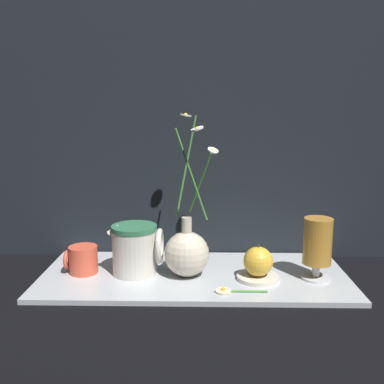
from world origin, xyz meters
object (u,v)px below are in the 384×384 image
object	(u,v)px
orange_fruit	(258,261)
yellow_mug	(82,260)
ceramic_pitcher	(136,247)
vase_with_flowers	(187,251)
tea_glass	(317,243)

from	to	relation	value
orange_fruit	yellow_mug	bearing A→B (deg)	175.63
ceramic_pitcher	orange_fruit	world-z (taller)	ceramic_pitcher
ceramic_pitcher	orange_fruit	bearing A→B (deg)	-7.17
vase_with_flowers	ceramic_pitcher	bearing A→B (deg)	173.08
ceramic_pitcher	orange_fruit	size ratio (longest dim) A/B	1.73
tea_glass	orange_fruit	world-z (taller)	tea_glass
vase_with_flowers	yellow_mug	distance (m)	0.27
vase_with_flowers	tea_glass	world-z (taller)	vase_with_flowers
vase_with_flowers	orange_fruit	size ratio (longest dim) A/B	5.00
ceramic_pitcher	yellow_mug	bearing A→B (deg)	-178.11
yellow_mug	tea_glass	xyz separation A→B (m)	(0.58, -0.03, 0.06)
tea_glass	ceramic_pitcher	bearing A→B (deg)	176.00
vase_with_flowers	yellow_mug	world-z (taller)	vase_with_flowers
yellow_mug	orange_fruit	distance (m)	0.44
ceramic_pitcher	orange_fruit	xyz separation A→B (m)	(0.30, -0.04, -0.02)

